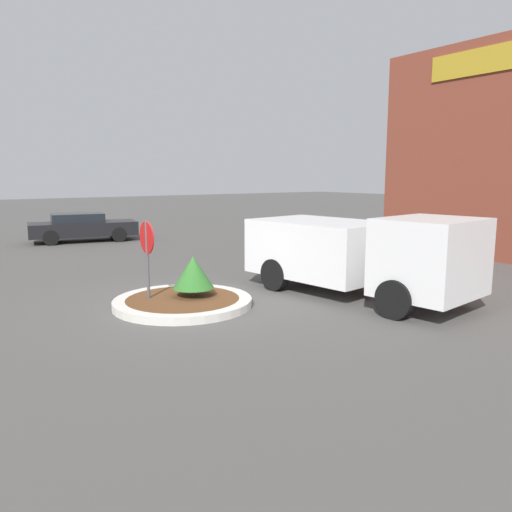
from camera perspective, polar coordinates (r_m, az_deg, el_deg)
The scene contains 6 objects.
ground_plane at distance 11.90m, azimuth -8.34°, elevation -5.66°, with size 120.00×120.00×0.00m, color #514F4C.
traffic_island at distance 11.87m, azimuth -8.35°, elevation -5.23°, with size 3.23×3.23×0.18m.
stop_sign at distance 11.79m, azimuth -12.35°, elevation 0.99°, with size 0.76×0.07×2.01m.
island_shrub at distance 11.91m, azimuth -7.19°, elevation -1.86°, with size 0.98×0.98×0.96m.
utility_truck at distance 12.76m, azimuth 11.45°, elevation 0.47°, with size 6.09×2.97×2.10m.
parked_sedan_black at distance 24.42m, azimuth -19.24°, elevation 3.18°, with size 2.67×4.96×1.32m.
Camera 1 is at (10.25, -5.22, 3.03)m, focal length 35.00 mm.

